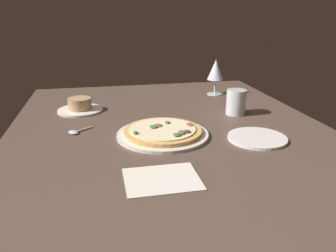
{
  "coord_description": "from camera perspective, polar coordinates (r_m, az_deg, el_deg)",
  "views": [
    {
      "loc": [
        -101.36,
        22.44,
        43.65
      ],
      "look_at": [
        -0.76,
        1.93,
        7.0
      ],
      "focal_mm": 35.75,
      "sensor_mm": 36.0,
      "label": 1
    }
  ],
  "objects": [
    {
      "name": "water_glass",
      "position": [
        1.33,
        11.49,
        3.78
      ],
      "size": [
        7.55,
        7.55,
        9.67
      ],
      "color": "silver",
      "rests_on": "dining_table"
    },
    {
      "name": "side_plate",
      "position": [
        1.1,
        14.96,
        -2.0
      ],
      "size": [
        18.63,
        18.63,
        0.9
      ],
      "primitive_type": "cylinder",
      "color": "silver",
      "rests_on": "dining_table"
    },
    {
      "name": "paper_menu",
      "position": [
        0.82,
        -1.02,
        -9.03
      ],
      "size": [
        14.74,
        18.31,
        0.3
      ],
      "primitive_type": "cube",
      "rotation": [
        0.0,
        0.0,
        0.01
      ],
      "color": "silver",
      "rests_on": "dining_table"
    },
    {
      "name": "pizza_main",
      "position": [
        1.09,
        -0.9,
        -1.11
      ],
      "size": [
        29.83,
        29.83,
        3.38
      ],
      "color": "silver",
      "rests_on": "dining_table"
    },
    {
      "name": "spoon",
      "position": [
        1.16,
        -15.46,
        -0.93
      ],
      "size": [
        7.33,
        8.56,
        1.0
      ],
      "color": "silver",
      "rests_on": "dining_table"
    },
    {
      "name": "ramekin_on_saucer",
      "position": [
        1.39,
        -14.78,
        3.28
      ],
      "size": [
        17.87,
        17.87,
        5.39
      ],
      "color": "silver",
      "rests_on": "dining_table"
    },
    {
      "name": "wine_glass_far",
      "position": [
        1.6,
        8.12,
        9.3
      ],
      "size": [
        7.67,
        7.67,
        16.67
      ],
      "color": "silver",
      "rests_on": "dining_table"
    },
    {
      "name": "dining_table",
      "position": [
        1.12,
        0.89,
        -2.22
      ],
      "size": [
        150.0,
        110.0,
        4.0
      ],
      "primitive_type": "cube",
      "color": "brown",
      "rests_on": "ground"
    }
  ]
}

